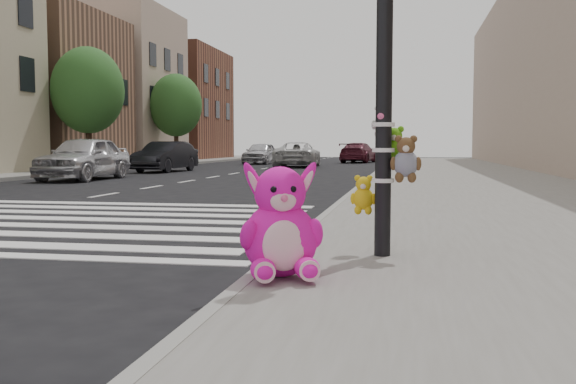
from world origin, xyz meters
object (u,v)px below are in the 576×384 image
(car_dark_far, at_px, (165,157))
(car_white_near, at_px, (298,155))
(signal_pole, at_px, (386,94))
(pink_bunny, at_px, (281,230))
(red_teddy, at_px, (309,237))
(car_silver_far, at_px, (84,158))

(car_dark_far, height_order, car_white_near, car_dark_far)
(signal_pole, xyz_separation_m, pink_bunny, (-0.81, -1.25, -1.20))
(pink_bunny, bearing_deg, car_dark_far, 93.93)
(red_teddy, distance_m, car_dark_far, 23.26)
(pink_bunny, distance_m, car_white_near, 30.55)
(signal_pole, xyz_separation_m, car_dark_far, (-10.72, 21.44, -1.05))
(signal_pole, distance_m, car_dark_far, 23.99)
(car_dark_far, bearing_deg, car_silver_far, -88.36)
(red_teddy, xyz_separation_m, car_white_near, (-5.03, 28.50, 0.45))
(signal_pole, bearing_deg, car_white_near, 101.45)
(car_dark_far, bearing_deg, red_teddy, -60.44)
(signal_pole, xyz_separation_m, red_teddy, (-0.82, 0.39, -1.50))
(signal_pole, height_order, car_silver_far, signal_pole)
(pink_bunny, relative_size, car_dark_far, 0.23)
(pink_bunny, height_order, car_silver_far, car_silver_far)
(car_white_near, bearing_deg, signal_pole, 97.59)
(pink_bunny, bearing_deg, signal_pole, 37.18)
(pink_bunny, xyz_separation_m, car_white_near, (-5.04, 30.13, 0.15))
(red_teddy, height_order, car_silver_far, car_silver_far)
(car_silver_far, xyz_separation_m, car_dark_far, (0.33, 6.91, -0.09))
(pink_bunny, bearing_deg, car_white_near, 79.85)
(signal_pole, xyz_separation_m, car_white_near, (-5.85, 28.89, -1.05))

